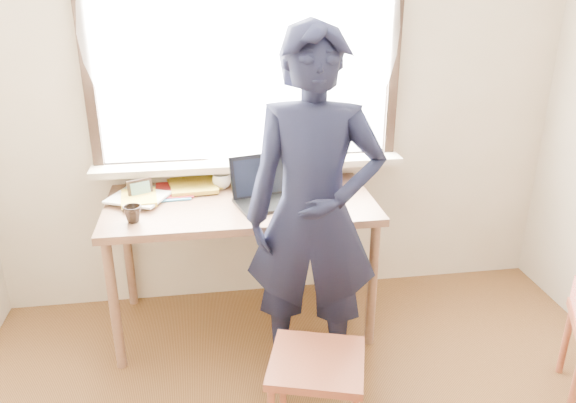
{
  "coord_description": "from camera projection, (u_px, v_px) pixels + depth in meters",
  "views": [
    {
      "loc": [
        -0.46,
        -1.3,
        2.0
      ],
      "look_at": [
        -0.11,
        0.95,
        1.06
      ],
      "focal_mm": 35.0,
      "sensor_mm": 36.0,
      "label": 1
    }
  ],
  "objects": [
    {
      "name": "book_a",
      "position": [
        183.0,
        187.0,
        3.32
      ],
      "size": [
        0.26,
        0.3,
        0.02
      ],
      "primitive_type": "imported",
      "rotation": [
        0.0,
        0.0,
        0.36
      ],
      "color": "white",
      "rests_on": "desk"
    },
    {
      "name": "laptop",
      "position": [
        267.0,
        191.0,
        3.13
      ],
      "size": [
        0.43,
        0.38,
        0.25
      ],
      "color": "black",
      "rests_on": "desk"
    },
    {
      "name": "mug_dark",
      "position": [
        133.0,
        214.0,
        2.88
      ],
      "size": [
        0.12,
        0.12,
        0.09
      ],
      "primitive_type": "imported",
      "rotation": [
        0.0,
        0.0,
        -0.32
      ],
      "color": "black",
      "rests_on": "desk"
    },
    {
      "name": "desk",
      "position": [
        241.0,
        214.0,
        3.19
      ],
      "size": [
        1.5,
        0.75,
        0.8
      ],
      "color": "brown",
      "rests_on": "ground"
    },
    {
      "name": "mouse",
      "position": [
        329.0,
        199.0,
        3.13
      ],
      "size": [
        0.1,
        0.07,
        0.04
      ],
      "primitive_type": "ellipsoid",
      "color": "black",
      "rests_on": "desk"
    },
    {
      "name": "book_b",
      "position": [
        308.0,
        182.0,
        3.42
      ],
      "size": [
        0.24,
        0.29,
        0.02
      ],
      "primitive_type": "imported",
      "rotation": [
        0.0,
        0.0,
        -0.24
      ],
      "color": "white",
      "rests_on": "desk"
    },
    {
      "name": "room_shell",
      "position": [
        360.0,
        111.0,
        1.57
      ],
      "size": [
        3.52,
        4.02,
        2.61
      ],
      "color": "beige",
      "rests_on": "ground"
    },
    {
      "name": "person",
      "position": [
        314.0,
        215.0,
        2.71
      ],
      "size": [
        0.74,
        0.57,
        1.82
      ],
      "primitive_type": "imported",
      "rotation": [
        0.0,
        0.0,
        -0.23
      ],
      "color": "black",
      "rests_on": "ground"
    },
    {
      "name": "picture_frame",
      "position": [
        140.0,
        191.0,
        3.15
      ],
      "size": [
        0.13,
        0.07,
        0.11
      ],
      "color": "black",
      "rests_on": "desk"
    },
    {
      "name": "work_chair",
      "position": [
        317.0,
        371.0,
        2.49
      ],
      "size": [
        0.51,
        0.5,
        0.42
      ],
      "color": "#994B32",
      "rests_on": "ground"
    },
    {
      "name": "desk_clutter",
      "position": [
        215.0,
        187.0,
        3.3
      ],
      "size": [
        0.68,
        0.41,
        0.03
      ],
      "color": "white",
      "rests_on": "desk"
    },
    {
      "name": "mug_white",
      "position": [
        222.0,
        181.0,
        3.33
      ],
      "size": [
        0.12,
        0.12,
        0.09
      ],
      "primitive_type": "imported",
      "rotation": [
        0.0,
        0.0,
        0.11
      ],
      "color": "white",
      "rests_on": "desk"
    }
  ]
}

